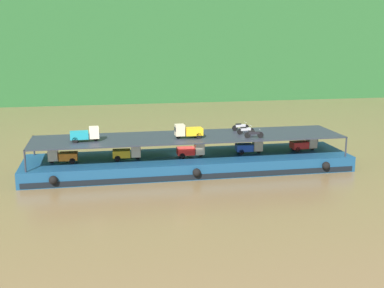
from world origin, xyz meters
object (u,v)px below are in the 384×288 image
at_px(cargo_barge, 189,163).
at_px(mini_truck_lower_bow, 304,144).
at_px(motorcycle_upper_port, 254,134).
at_px(motorcycle_upper_stbd, 240,126).
at_px(mini_truck_lower_stern, 62,156).
at_px(mini_truck_lower_mid, 191,150).
at_px(motorcycle_upper_centre, 245,130).
at_px(mini_truck_lower_aft, 127,153).
at_px(mini_truck_upper_mid, 188,131).
at_px(mini_truck_lower_fore, 250,147).
at_px(mini_truck_upper_stern, 85,134).

distance_m(cargo_barge, mini_truck_lower_bow, 12.43).
bearing_deg(motorcycle_upper_port, motorcycle_upper_stbd, 92.96).
bearing_deg(motorcycle_upper_port, mini_truck_lower_stern, 175.25).
distance_m(cargo_barge, mini_truck_lower_mid, 1.54).
height_order(motorcycle_upper_port, motorcycle_upper_centre, same).
relative_size(mini_truck_lower_aft, motorcycle_upper_stbd, 1.46).
relative_size(cargo_barge, mini_truck_upper_mid, 11.78).
distance_m(mini_truck_upper_mid, motorcycle_upper_centre, 6.15).
relative_size(mini_truck_lower_fore, mini_truck_upper_mid, 1.01).
distance_m(mini_truck_lower_mid, motorcycle_upper_centre, 6.05).
bearing_deg(motorcycle_upper_port, cargo_barge, 162.17).
bearing_deg(mini_truck_upper_stern, mini_truck_lower_stern, -179.61).
xyz_separation_m(mini_truck_lower_fore, mini_truck_lower_bow, (6.03, 0.12, 0.00)).
bearing_deg(motorcycle_upper_port, mini_truck_lower_mid, 166.38).
bearing_deg(motorcycle_upper_stbd, mini_truck_upper_mid, -156.19).
xyz_separation_m(mini_truck_lower_mid, mini_truck_upper_mid, (-0.34, -0.17, 2.00)).
xyz_separation_m(mini_truck_lower_stern, mini_truck_upper_stern, (2.24, 0.02, 2.00)).
distance_m(mini_truck_lower_aft, motorcycle_upper_stbd, 12.49).
bearing_deg(mini_truck_lower_stern, mini_truck_upper_mid, -1.21).
bearing_deg(mini_truck_lower_stern, cargo_barge, 2.00).
xyz_separation_m(cargo_barge, mini_truck_upper_mid, (-0.22, -0.69, 3.44)).
relative_size(mini_truck_upper_stern, motorcycle_upper_centre, 1.47).
height_order(mini_truck_lower_stern, mini_truck_upper_mid, mini_truck_upper_mid).
bearing_deg(motorcycle_upper_centre, motorcycle_upper_stbd, 88.85).
height_order(mini_truck_upper_stern, mini_truck_upper_mid, same).
height_order(mini_truck_lower_bow, motorcycle_upper_stbd, motorcycle_upper_stbd).
xyz_separation_m(mini_truck_lower_stern, mini_truck_upper_mid, (12.16, -0.26, 2.00)).
bearing_deg(mini_truck_upper_mid, mini_truck_lower_aft, 176.70).
height_order(mini_truck_upper_mid, motorcycle_upper_stbd, mini_truck_upper_mid).
bearing_deg(mini_truck_lower_aft, mini_truck_lower_bow, 1.12).
distance_m(mini_truck_lower_stern, mini_truck_upper_mid, 12.33).
bearing_deg(mini_truck_lower_mid, cargo_barge, 102.93).
bearing_deg(mini_truck_lower_aft, mini_truck_upper_stern, -178.93).
bearing_deg(mini_truck_lower_fore, motorcycle_upper_stbd, 100.52).
height_order(cargo_barge, motorcycle_upper_centre, motorcycle_upper_centre).
relative_size(mini_truck_lower_mid, motorcycle_upper_centre, 1.46).
bearing_deg(mini_truck_lower_mid, motorcycle_upper_centre, 5.32).
xyz_separation_m(mini_truck_upper_mid, motorcycle_upper_port, (6.35, -1.28, -0.26)).
bearing_deg(mini_truck_lower_stern, motorcycle_upper_port, -4.75).
bearing_deg(motorcycle_upper_centre, cargo_barge, -179.78).
bearing_deg(mini_truck_lower_mid, mini_truck_lower_aft, 178.46).
bearing_deg(motorcycle_upper_stbd, mini_truck_upper_stern, -171.37).
relative_size(mini_truck_lower_aft, mini_truck_lower_bow, 1.00).
relative_size(mini_truck_lower_mid, mini_truck_upper_stern, 1.00).
height_order(mini_truck_lower_fore, motorcycle_upper_centre, motorcycle_upper_centre).
height_order(mini_truck_lower_aft, mini_truck_lower_bow, same).
xyz_separation_m(cargo_barge, mini_truck_lower_fore, (6.32, -0.11, 1.44)).
height_order(mini_truck_lower_stern, mini_truck_lower_aft, same).
xyz_separation_m(cargo_barge, mini_truck_lower_aft, (-6.21, -0.34, 1.44)).
relative_size(mini_truck_lower_stern, mini_truck_lower_bow, 0.99).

